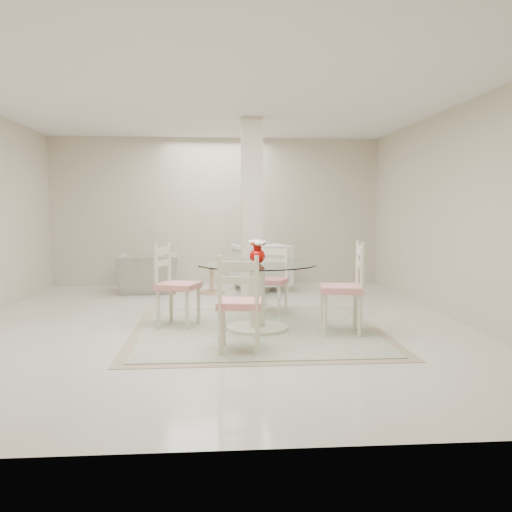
{
  "coord_description": "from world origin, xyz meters",
  "views": [
    {
      "loc": [
        -0.05,
        -6.55,
        1.41
      ],
      "look_at": [
        0.44,
        -0.2,
        0.85
      ],
      "focal_mm": 38.0,
      "sensor_mm": 36.0,
      "label": 1
    }
  ],
  "objects": [
    {
      "name": "column",
      "position": [
        0.5,
        1.3,
        1.35
      ],
      "size": [
        0.3,
        0.3,
        2.7
      ],
      "primitive_type": "cube",
      "color": "beige",
      "rests_on": "ground"
    },
    {
      "name": "ground",
      "position": [
        0.0,
        0.0,
        0.0
      ],
      "size": [
        7.0,
        7.0,
        0.0
      ],
      "primitive_type": "plane",
      "color": "white",
      "rests_on": "ground"
    },
    {
      "name": "area_rug",
      "position": [
        0.44,
        -0.4,
        0.01
      ],
      "size": [
        2.86,
        2.86,
        0.02
      ],
      "color": "tan",
      "rests_on": "ground"
    },
    {
      "name": "dining_chair_south",
      "position": [
        0.19,
        -1.39,
        0.56
      ],
      "size": [
        0.47,
        0.47,
        1.07
      ],
      "rotation": [
        0.0,
        0.0,
        3.04
      ],
      "color": "#F4ECC8",
      "rests_on": "ground"
    },
    {
      "name": "red_vase",
      "position": [
        0.45,
        -0.4,
        0.92
      ],
      "size": [
        0.21,
        0.2,
        0.27
      ],
      "color": "#9D0804",
      "rests_on": "dining_table"
    },
    {
      "name": "dining_chair_west",
      "position": [
        -0.54,
        -0.13,
        0.58
      ],
      "size": [
        0.57,
        0.57,
        1.1
      ],
      "rotation": [
        0.0,
        0.0,
        1.23
      ],
      "color": "beige",
      "rests_on": "ground"
    },
    {
      "name": "side_table",
      "position": [
        -0.09,
        2.44,
        0.21
      ],
      "size": [
        0.44,
        0.44,
        0.46
      ],
      "color": "#D4B282",
      "rests_on": "ground"
    },
    {
      "name": "armchair_white",
      "position": [
        0.76,
        2.75,
        0.41
      ],
      "size": [
        1.06,
        1.08,
        0.81
      ],
      "primitive_type": "imported",
      "rotation": [
        0.0,
        0.0,
        3.39
      ],
      "color": "white",
      "rests_on": "ground"
    },
    {
      "name": "dining_table",
      "position": [
        0.44,
        -0.4,
        0.4
      ],
      "size": [
        1.36,
        1.36,
        0.78
      ],
      "rotation": [
        0.0,
        0.0,
        -0.27
      ],
      "color": "beige",
      "rests_on": "ground"
    },
    {
      "name": "room_shell",
      "position": [
        0.0,
        0.0,
        1.86
      ],
      "size": [
        6.02,
        7.02,
        2.71
      ],
      "color": "beige",
      "rests_on": "ground"
    },
    {
      "name": "recliner_taupe",
      "position": [
        -1.17,
        2.63,
        0.32
      ],
      "size": [
        1.06,
        0.94,
        0.64
      ],
      "primitive_type": "imported",
      "rotation": [
        0.0,
        0.0,
        3.22
      ],
      "color": "gray",
      "rests_on": "ground"
    },
    {
      "name": "dining_chair_east",
      "position": [
        1.43,
        -0.66,
        0.6
      ],
      "size": [
        0.51,
        0.51,
        1.15
      ],
      "rotation": [
        0.0,
        0.0,
        -1.7
      ],
      "color": "beige",
      "rests_on": "ground"
    },
    {
      "name": "dining_chair_north",
      "position": [
        0.72,
        0.57,
        0.53
      ],
      "size": [
        0.53,
        0.53,
        1.01
      ],
      "rotation": [
        0.0,
        0.0,
        -0.4
      ],
      "color": "#F0E7C5",
      "rests_on": "ground"
    }
  ]
}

